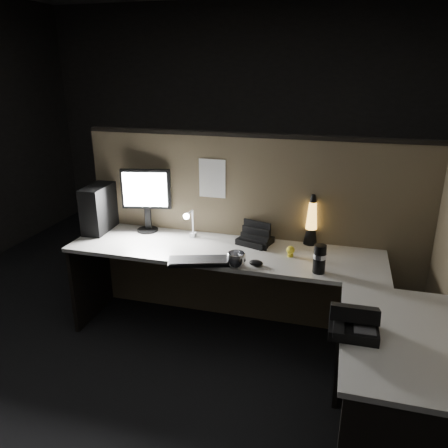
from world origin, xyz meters
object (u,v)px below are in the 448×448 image
(keyboard, at_px, (203,261))
(desk_phone, at_px, (353,322))
(lava_lamp, at_px, (311,224))
(monitor, at_px, (146,194))
(pc_tower, at_px, (99,208))

(keyboard, relative_size, desk_phone, 1.86)
(lava_lamp, bearing_deg, keyboard, -141.11)
(monitor, height_order, lava_lamp, monitor)
(pc_tower, xyz_separation_m, keyboard, (1.00, -0.38, -0.17))
(pc_tower, distance_m, desk_phone, 2.20)
(pc_tower, height_order, desk_phone, pc_tower)
(pc_tower, relative_size, desk_phone, 1.45)
(monitor, distance_m, lava_lamp, 1.31)
(monitor, relative_size, lava_lamp, 1.32)
(pc_tower, bearing_deg, monitor, 11.52)
(pc_tower, bearing_deg, lava_lamp, 2.22)
(pc_tower, relative_size, monitor, 0.73)
(lava_lamp, bearing_deg, desk_phone, -74.71)
(pc_tower, xyz_separation_m, desk_phone, (1.98, -0.95, -0.13))
(pc_tower, height_order, lava_lamp, lava_lamp)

